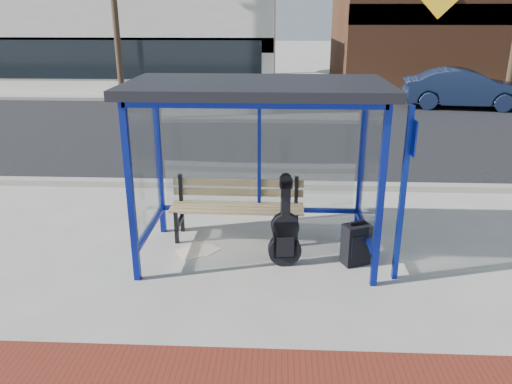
# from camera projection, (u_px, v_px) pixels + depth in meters

# --- Properties ---
(ground) EXTENTS (120.00, 120.00, 0.00)m
(ground) POSITION_uv_depth(u_px,v_px,m) (257.00, 255.00, 7.06)
(ground) COLOR #B2ADA0
(ground) RESTS_ON ground
(brick_paver_strip) EXTENTS (60.00, 1.00, 0.01)m
(brick_paver_strip) POSITION_uv_depth(u_px,v_px,m) (244.00, 382.00, 4.61)
(brick_paver_strip) COLOR maroon
(brick_paver_strip) RESTS_ON ground
(curb_near) EXTENTS (60.00, 0.25, 0.12)m
(curb_near) POSITION_uv_depth(u_px,v_px,m) (264.00, 185.00, 9.77)
(curb_near) COLOR gray
(curb_near) RESTS_ON ground
(street_asphalt) EXTENTS (60.00, 10.00, 0.00)m
(street_asphalt) POSITION_uv_depth(u_px,v_px,m) (270.00, 131.00, 14.58)
(street_asphalt) COLOR black
(street_asphalt) RESTS_ON ground
(curb_far) EXTENTS (60.00, 0.25, 0.12)m
(curb_far) POSITION_uv_depth(u_px,v_px,m) (272.00, 100.00, 19.36)
(curb_far) COLOR gray
(curb_far) RESTS_ON ground
(far_sidewalk) EXTENTS (60.00, 4.00, 0.01)m
(far_sidewalk) POSITION_uv_depth(u_px,v_px,m) (273.00, 94.00, 21.17)
(far_sidewalk) COLOR #B2ADA0
(far_sidewalk) RESTS_ON ground
(bus_shelter) EXTENTS (3.30, 1.80, 2.42)m
(bus_shelter) POSITION_uv_depth(u_px,v_px,m) (257.00, 108.00, 6.43)
(bus_shelter) COLOR navy
(bus_shelter) RESTS_ON ground
(storefront_white) EXTENTS (18.00, 6.04, 4.00)m
(storefront_white) POSITION_uv_depth(u_px,v_px,m) (86.00, 41.00, 23.71)
(storefront_white) COLOR silver
(storefront_white) RESTS_ON ground
(storefront_brown) EXTENTS (10.00, 7.08, 6.40)m
(storefront_brown) POSITION_uv_depth(u_px,v_px,m) (448.00, 14.00, 23.01)
(storefront_brown) COLOR #59331E
(storefront_brown) RESTS_ON ground
(bench) EXTENTS (1.99, 0.50, 0.94)m
(bench) POSITION_uv_depth(u_px,v_px,m) (237.00, 204.00, 7.48)
(bench) COLOR black
(bench) RESTS_ON ground
(guitar_bag) EXTENTS (0.46, 0.18, 1.21)m
(guitar_bag) POSITION_uv_depth(u_px,v_px,m) (285.00, 235.00, 6.64)
(guitar_bag) COLOR black
(guitar_bag) RESTS_ON ground
(suitcase) EXTENTS (0.42, 0.35, 0.62)m
(suitcase) POSITION_uv_depth(u_px,v_px,m) (356.00, 244.00, 6.72)
(suitcase) COLOR black
(suitcase) RESTS_ON ground
(backpack) EXTENTS (0.30, 0.28, 0.33)m
(backpack) POSITION_uv_depth(u_px,v_px,m) (351.00, 249.00, 6.89)
(backpack) COLOR #292917
(backpack) RESTS_ON ground
(sign_post) EXTENTS (0.09, 0.28, 2.24)m
(sign_post) POSITION_uv_depth(u_px,v_px,m) (404.00, 186.00, 6.02)
(sign_post) COLOR navy
(sign_post) RESTS_ON ground
(newspaper_a) EXTENTS (0.42, 0.43, 0.01)m
(newspaper_a) POSITION_uv_depth(u_px,v_px,m) (207.00, 250.00, 7.19)
(newspaper_a) COLOR white
(newspaper_a) RESTS_ON ground
(newspaper_b) EXTENTS (0.45, 0.47, 0.01)m
(newspaper_b) POSITION_uv_depth(u_px,v_px,m) (190.00, 253.00, 7.11)
(newspaper_b) COLOR white
(newspaper_b) RESTS_ON ground
(newspaper_c) EXTENTS (0.42, 0.38, 0.01)m
(newspaper_c) POSITION_uv_depth(u_px,v_px,m) (201.00, 247.00, 7.30)
(newspaper_c) COLOR white
(newspaper_c) RESTS_ON ground
(parked_car) EXTENTS (4.40, 2.02, 1.40)m
(parked_car) POSITION_uv_depth(u_px,v_px,m) (464.00, 89.00, 17.85)
(parked_car) COLOR #172442
(parked_car) RESTS_ON ground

